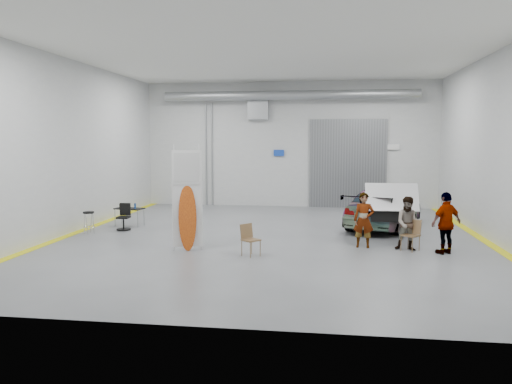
# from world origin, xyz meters

# --- Properties ---
(ground) EXTENTS (16.00, 16.00, 0.00)m
(ground) POSITION_xyz_m (0.00, 0.00, 0.00)
(ground) COLOR slate
(ground) RESTS_ON ground
(room_shell) EXTENTS (14.02, 16.18, 6.01)m
(room_shell) POSITION_xyz_m (0.24, 2.22, 4.08)
(room_shell) COLOR #B6B8BB
(room_shell) RESTS_ON ground
(sedan_car) EXTENTS (3.62, 5.36, 1.44)m
(sedan_car) POSITION_xyz_m (3.90, 2.67, 0.72)
(sedan_car) COLOR white
(sedan_car) RESTS_ON ground
(person_a) EXTENTS (0.65, 0.47, 1.67)m
(person_a) POSITION_xyz_m (2.91, -1.05, 0.83)
(person_a) COLOR #916B4F
(person_a) RESTS_ON ground
(person_b) EXTENTS (0.85, 0.70, 1.59)m
(person_b) POSITION_xyz_m (4.19, -1.26, 0.79)
(person_b) COLOR slate
(person_b) RESTS_ON ground
(person_c) EXTENTS (1.09, 0.91, 1.77)m
(person_c) POSITION_xyz_m (5.16, -1.60, 0.89)
(person_c) COLOR brown
(person_c) RESTS_ON ground
(surfboard_display) EXTENTS (0.85, 0.42, 3.12)m
(surfboard_display) POSITION_xyz_m (-2.29, -2.20, 1.26)
(surfboard_display) COLOR white
(surfboard_display) RESTS_ON ground
(folding_chair_near) EXTENTS (0.58, 0.68, 0.89)m
(folding_chair_near) POSITION_xyz_m (-0.28, -2.63, 0.28)
(folding_chair_near) COLOR brown
(folding_chair_near) RESTS_ON ground
(folding_chair_far) EXTENTS (0.60, 0.67, 0.90)m
(folding_chair_far) POSITION_xyz_m (4.23, -1.34, 0.28)
(folding_chair_far) COLOR brown
(folding_chair_far) RESTS_ON ground
(shop_stool) EXTENTS (0.39, 0.39, 0.77)m
(shop_stool) POSITION_xyz_m (-6.32, -0.11, 0.38)
(shop_stool) COLOR black
(shop_stool) RESTS_ON ground
(work_table) EXTENTS (1.14, 0.71, 0.87)m
(work_table) POSITION_xyz_m (-5.61, 1.62, 0.67)
(work_table) COLOR gray
(work_table) RESTS_ON ground
(office_chair) EXTENTS (0.50, 0.50, 0.94)m
(office_chair) POSITION_xyz_m (-5.40, 0.74, 0.41)
(office_chair) COLOR black
(office_chair) RESTS_ON ground
(trunk_lid) EXTENTS (1.68, 1.02, 0.04)m
(trunk_lid) POSITION_xyz_m (3.90, 0.43, 1.46)
(trunk_lid) COLOR silver
(trunk_lid) RESTS_ON sedan_car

